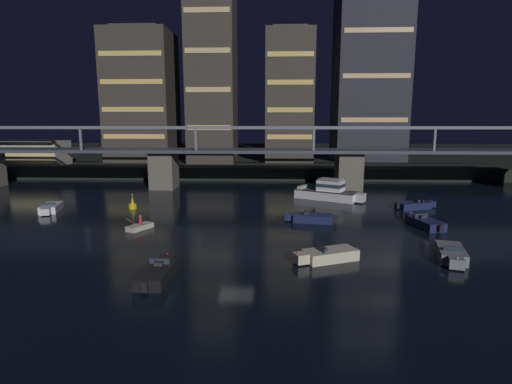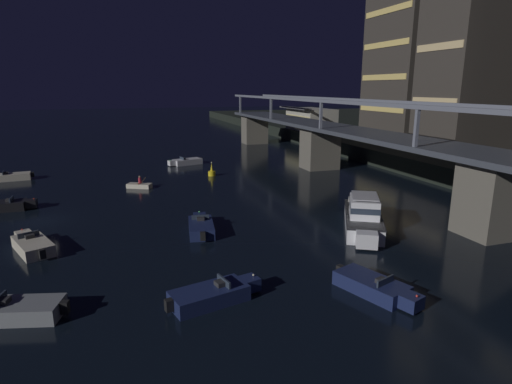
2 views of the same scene
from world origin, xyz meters
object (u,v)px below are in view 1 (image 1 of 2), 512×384
Objects in this scene: speedboat_near_right at (51,208)px; speedboat_near_center at (415,205)px; tower_west_low at (142,97)px; tower_west_tall at (212,73)px; river_bridge at (255,161)px; channel_buoy at (133,205)px; dinghy_with_paddler at (140,227)px; cabin_cruiser_near_left at (328,192)px; speedboat_mid_left at (311,218)px; tower_east_tall at (371,57)px; waterfront_pavilion at (32,153)px; speedboat_far_left at (328,255)px; speedboat_far_right at (425,223)px; tower_central at (289,97)px; speedboat_mid_right at (157,273)px; speedboat_far_center at (451,254)px.

speedboat_near_center is at bearing 4.32° from speedboat_near_right.
tower_west_low is 0.75× the size of tower_west_tall.
speedboat_near_center is (19.27, -13.58, -3.83)m from river_bridge.
channel_buoy is 0.63× the size of dinghy_with_paddler.
speedboat_mid_left is (-3.39, -12.05, -0.64)m from cabin_cruiser_near_left.
tower_east_tall is 14.81× the size of dinghy_with_paddler.
waterfront_pavilion reaches higher than speedboat_far_left.
cabin_cruiser_near_left is at bearing -41.95° from tower_west_low.
tower_west_tall is at bearing -10.99° from tower_west_low.
tower_west_low reaches higher than speedboat_far_right.
speedboat_far_right is (-1.90, -8.35, 0.00)m from speedboat_near_center.
waterfront_pavilion is 39.04m from channel_buoy.
tower_west_low is 4.97× the size of speedboat_mid_left.
channel_buoy is (-13.75, -15.00, -3.77)m from river_bridge.
speedboat_near_center is at bearing -39.53° from tower_west_low.
speedboat_far_left is at bearing -124.41° from speedboat_near_center.
tower_east_tall is at bearing 84.20° from speedboat_far_right.
tower_central is 51.53m from dinghy_with_paddler.
cabin_cruiser_near_left reaches higher than speedboat_far_right.
speedboat_near_right is at bearing 172.60° from speedboat_far_right.
speedboat_mid_left is 11.56m from speedboat_far_left.
speedboat_near_right is 14.58m from dinghy_with_paddler.
river_bridge is 23.88m from speedboat_near_center.
tower_central reaches higher than speedboat_near_center.
cabin_cruiser_near_left reaches higher than channel_buoy.
speedboat_mid_right is (-24.10, -22.42, 0.00)m from speedboat_near_center.
speedboat_mid_right and speedboat_far_center have the same top height.
speedboat_mid_left is (0.77, -43.26, -14.49)m from tower_central.
tower_east_tall is 8.04× the size of speedboat_near_right.
speedboat_mid_left is (-15.58, -45.04, -22.46)m from tower_east_tall.
speedboat_near_right is 2.95× the size of channel_buoy.
tower_east_tall reaches higher than river_bridge.
speedboat_near_center is at bearing 79.24° from speedboat_far_center.
waterfront_pavilion reaches higher than speedboat_near_center.
river_bridge is 17.84× the size of speedboat_far_left.
river_bridge is 28.38m from speedboat_near_right.
river_bridge is 13.35m from cabin_cruiser_near_left.
speedboat_far_right is at bearing -57.21° from tower_west_tall.
cabin_cruiser_near_left is 10.74m from speedboat_near_center.
tower_east_tall reaches higher than tower_west_low.
tower_central is 4.94× the size of speedboat_mid_right.
waterfront_pavilion is at bearing 136.13° from channel_buoy.
dinghy_with_paddler is (-25.84, 7.30, -0.14)m from speedboat_far_center.
speedboat_near_right and speedboat_far_left have the same top height.
tower_central is 56.71m from speedboat_far_left.
dinghy_with_paddler reaches higher than speedboat_near_center.
speedboat_mid_left and speedboat_far_left have the same top height.
channel_buoy reaches higher than speedboat_far_left.
cabin_cruiser_near_left is 1.73× the size of speedboat_far_center.
dinghy_with_paddler is at bearing -167.70° from speedboat_mid_left.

